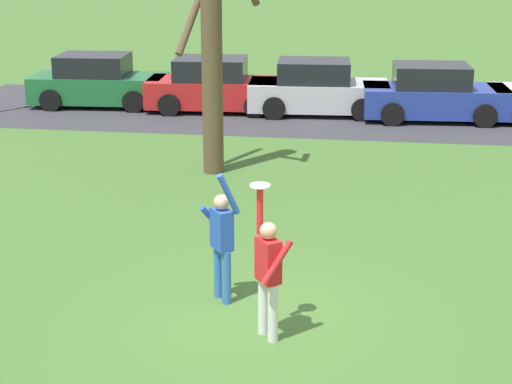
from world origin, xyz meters
TOP-DOWN VIEW (x-y plane):
  - ground_plane at (0.00, 0.00)m, footprint 120.00×120.00m
  - person_catcher at (0.24, -0.54)m, footprint 0.54×0.58m
  - person_defender at (-0.58, 0.53)m, footprint 0.63×0.66m
  - frisbee_disc at (0.11, -0.36)m, footprint 0.27×0.27m
  - parked_car_green at (-6.99, 13.91)m, footprint 4.21×2.24m
  - parked_car_red at (-3.27, 13.74)m, footprint 4.21×2.24m
  - parked_car_silver at (-0.16, 13.72)m, footprint 4.21×2.24m
  - parked_car_blue at (3.22, 13.41)m, footprint 4.21×2.24m
  - parking_strip at (0.12, 13.77)m, footprint 23.10×6.40m
  - bare_tree_tall at (-2.00, 7.16)m, footprint 1.78×1.76m

SIDE VIEW (x-z plane):
  - ground_plane at x=0.00m, z-range 0.00..0.00m
  - parking_strip at x=0.12m, z-range 0.00..0.01m
  - parked_car_green at x=-6.99m, z-range -0.07..1.52m
  - parked_car_red at x=-3.27m, z-range -0.07..1.52m
  - parked_car_silver at x=-0.16m, z-range -0.07..1.52m
  - parked_car_blue at x=3.22m, z-range -0.07..1.52m
  - person_defender at x=-0.58m, z-range -0.04..2.00m
  - person_catcher at x=0.24m, z-range -0.06..2.02m
  - frisbee_disc at x=0.11m, z-range 2.08..2.10m
  - bare_tree_tall at x=-2.00m, z-range -0.02..5.63m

